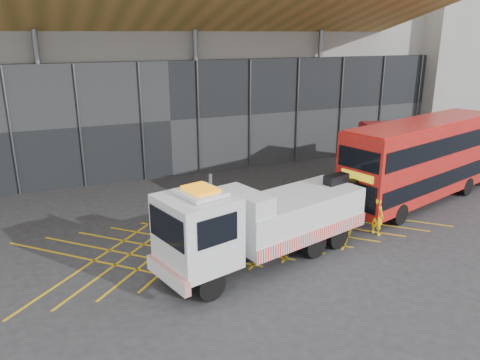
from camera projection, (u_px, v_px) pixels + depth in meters
name	position (u px, v px, depth m)	size (l,w,h in m)	color
ground_plane	(196.00, 243.00, 22.82)	(120.00, 120.00, 0.00)	#2B2B2E
road_markings	(241.00, 234.00, 23.73)	(21.56, 7.16, 0.01)	gold
construction_building	(143.00, 44.00, 36.96)	(55.00, 23.97, 18.00)	gray
east_building	(452.00, 31.00, 45.93)	(15.00, 12.00, 20.00)	gray
recovery_truck	(261.00, 221.00, 20.34)	(12.02, 5.37, 4.20)	black
bus_towed	(421.00, 158.00, 27.48)	(12.48, 6.06, 4.97)	#AD140F
bus_second	(434.00, 150.00, 31.52)	(10.23, 5.45, 4.09)	maroon
worker	(377.00, 216.00, 23.52)	(0.71, 0.47, 1.94)	yellow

